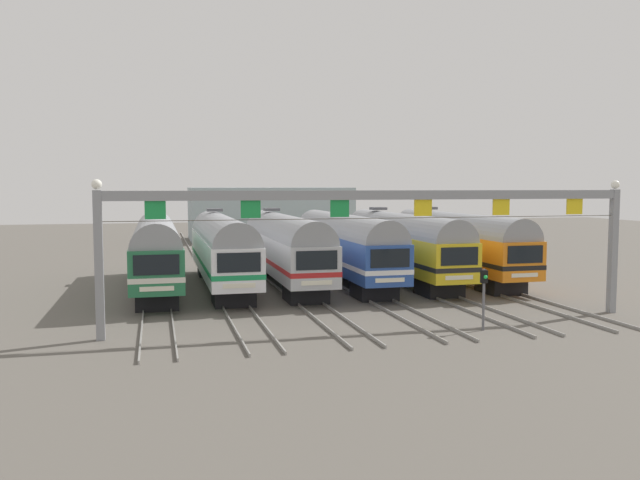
# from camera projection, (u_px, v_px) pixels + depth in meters

# --- Properties ---
(ground_plane) EXTENTS (160.00, 160.00, 0.00)m
(ground_plane) POSITION_uv_depth(u_px,v_px,m) (315.00, 284.00, 44.61)
(ground_plane) COLOR #5B564F
(track_bed) EXTENTS (22.43, 70.00, 0.15)m
(track_bed) POSITION_uv_depth(u_px,v_px,m) (272.00, 257.00, 61.03)
(track_bed) COLOR gray
(track_bed) RESTS_ON ground
(commuter_train_green) EXTENTS (2.88, 18.06, 5.05)m
(commuter_train_green) POSITION_uv_depth(u_px,v_px,m) (156.00, 249.00, 41.84)
(commuter_train_green) COLOR #236B42
(commuter_train_green) RESTS_ON ground
(commuter_train_white) EXTENTS (2.88, 18.06, 5.05)m
(commuter_train_white) POSITION_uv_depth(u_px,v_px,m) (222.00, 247.00, 42.86)
(commuter_train_white) COLOR white
(commuter_train_white) RESTS_ON ground
(commuter_train_stainless) EXTENTS (2.88, 18.06, 5.05)m
(commuter_train_stainless) POSITION_uv_depth(u_px,v_px,m) (285.00, 246.00, 43.87)
(commuter_train_stainless) COLOR #B2B5BA
(commuter_train_stainless) RESTS_ON ground
(commuter_train_blue) EXTENTS (2.88, 18.06, 4.77)m
(commuter_train_blue) POSITION_uv_depth(u_px,v_px,m) (345.00, 244.00, 44.89)
(commuter_train_blue) COLOR #284C9E
(commuter_train_blue) RESTS_ON ground
(commuter_train_yellow) EXTENTS (2.88, 18.06, 5.05)m
(commuter_train_yellow) POSITION_uv_depth(u_px,v_px,m) (402.00, 243.00, 45.91)
(commuter_train_yellow) COLOR gold
(commuter_train_yellow) RESTS_ON ground
(commuter_train_orange) EXTENTS (2.88, 18.06, 5.05)m
(commuter_train_orange) POSITION_uv_depth(u_px,v_px,m) (456.00, 242.00, 46.93)
(commuter_train_orange) COLOR orange
(commuter_train_orange) RESTS_ON ground
(catenary_gantry) EXTENTS (26.16, 0.44, 6.97)m
(catenary_gantry) POSITION_uv_depth(u_px,v_px,m) (382.00, 214.00, 31.12)
(catenary_gantry) COLOR gray
(catenary_gantry) RESTS_ON ground
(yard_signal_mast) EXTENTS (0.28, 0.35, 2.86)m
(yard_signal_mast) POSITION_uv_depth(u_px,v_px,m) (484.00, 288.00, 30.19)
(yard_signal_mast) COLOR #59595E
(yard_signal_mast) RESTS_ON ground
(maintenance_building) EXTENTS (19.66, 10.00, 6.50)m
(maintenance_building) POSITION_uv_depth(u_px,v_px,m) (269.00, 214.00, 82.22)
(maintenance_building) COLOR #9EB2B7
(maintenance_building) RESTS_ON ground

